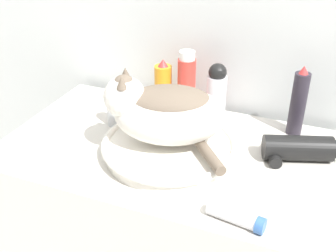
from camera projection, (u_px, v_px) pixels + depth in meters
name	position (u px, v px, depth m)	size (l,w,h in m)	color
vanity_counter	(168.00, 251.00, 1.37)	(0.91, 0.54, 0.81)	beige
sink_basin	(170.00, 147.00, 1.13)	(0.37, 0.37, 0.04)	white
cat	(164.00, 110.00, 1.07)	(0.34, 0.26, 0.19)	silver
faucet	(116.00, 106.00, 1.24)	(0.12, 0.07, 0.14)	silver
spray_bottle_trigger	(163.00, 86.00, 1.33)	(0.05, 0.05, 0.17)	orange
shampoo_bottle_tall	(186.00, 84.00, 1.30)	(0.06, 0.06, 0.20)	#DB3D33
hairspray_can_black	(298.00, 103.00, 1.19)	(0.04, 0.04, 0.21)	#28232D
lotion_bottle_white	(216.00, 92.00, 1.27)	(0.06, 0.06, 0.18)	silver
cream_tube	(237.00, 217.00, 0.90)	(0.13, 0.05, 0.04)	silver
hair_dryer	(297.00, 149.00, 1.10)	(0.21, 0.13, 0.07)	black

